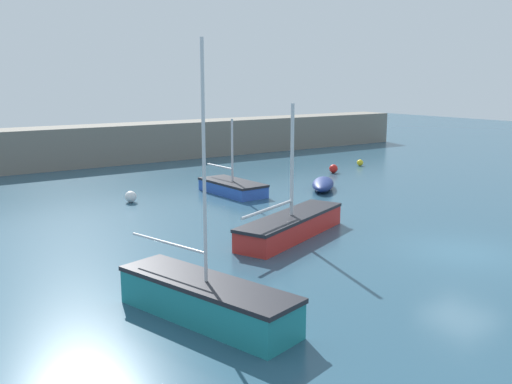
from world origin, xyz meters
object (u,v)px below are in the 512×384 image
(sailboat_tall_mast, at_px, (206,299))
(sailboat_twin_hulled, at_px, (291,225))
(mooring_buoy_red, at_px, (333,169))
(mooring_buoy_yellow, at_px, (360,163))
(mooring_buoy_white, at_px, (131,197))
(open_tender_yellow, at_px, (323,184))
(sailboat_short_mast, at_px, (232,187))

(sailboat_tall_mast, bearing_deg, sailboat_twin_hulled, 111.38)
(mooring_buoy_red, distance_m, mooring_buoy_yellow, 3.83)
(sailboat_twin_hulled, xyz_separation_m, mooring_buoy_white, (-2.63, 9.41, -0.18))
(sailboat_tall_mast, xyz_separation_m, mooring_buoy_white, (3.87, 14.21, -0.25))
(sailboat_twin_hulled, height_order, mooring_buoy_red, sailboat_twin_hulled)
(sailboat_twin_hulled, xyz_separation_m, sailboat_tall_mast, (-6.50, -4.80, 0.07))
(mooring_buoy_red, bearing_deg, open_tender_yellow, -138.05)
(sailboat_twin_hulled, xyz_separation_m, sailboat_short_mast, (2.64, 8.37, -0.10))
(mooring_buoy_white, bearing_deg, mooring_buoy_red, 3.92)
(open_tender_yellow, bearing_deg, sailboat_short_mast, 112.41)
(sailboat_twin_hulled, height_order, sailboat_short_mast, sailboat_twin_hulled)
(mooring_buoy_red, bearing_deg, sailboat_short_mast, -167.39)
(sailboat_twin_hulled, relative_size, open_tender_yellow, 1.86)
(sailboat_tall_mast, bearing_deg, open_tender_yellow, 114.18)
(sailboat_short_mast, bearing_deg, mooring_buoy_red, 100.09)
(open_tender_yellow, distance_m, mooring_buoy_red, 5.79)
(open_tender_yellow, bearing_deg, mooring_buoy_yellow, -13.30)
(sailboat_twin_hulled, relative_size, sailboat_tall_mast, 0.89)
(sailboat_twin_hulled, relative_size, mooring_buoy_yellow, 14.11)
(sailboat_twin_hulled, distance_m, sailboat_tall_mast, 8.08)
(sailboat_tall_mast, bearing_deg, mooring_buoy_red, 114.84)
(open_tender_yellow, bearing_deg, sailboat_twin_hulled, 175.45)
(mooring_buoy_red, relative_size, mooring_buoy_yellow, 1.25)
(open_tender_yellow, bearing_deg, sailboat_tall_mast, 173.15)
(sailboat_short_mast, height_order, mooring_buoy_white, sailboat_short_mast)
(sailboat_tall_mast, height_order, mooring_buoy_red, sailboat_tall_mast)
(sailboat_twin_hulled, relative_size, mooring_buoy_red, 11.30)
(sailboat_twin_hulled, xyz_separation_m, mooring_buoy_red, (11.66, 10.39, -0.19))
(mooring_buoy_white, xyz_separation_m, mooring_buoy_yellow, (17.91, 2.22, -0.07))
(sailboat_twin_hulled, bearing_deg, mooring_buoy_yellow, 14.87)
(sailboat_twin_hulled, xyz_separation_m, open_tender_yellow, (7.35, 6.52, -0.16))
(sailboat_short_mast, bearing_deg, sailboat_twin_hulled, -20.05)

